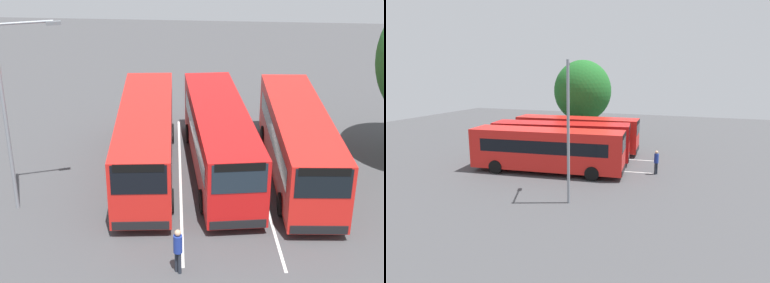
{
  "view_description": "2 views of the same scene",
  "coord_description": "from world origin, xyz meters",
  "views": [
    {
      "loc": [
        23.97,
        0.64,
        12.59
      ],
      "look_at": [
        -0.19,
        -1.31,
        1.8
      ],
      "focal_mm": 53.86,
      "sensor_mm": 36.0,
      "label": 1
    },
    {
      "loc": [
        10.0,
        -25.24,
        7.25
      ],
      "look_at": [
        1.06,
        -0.85,
        1.94
      ],
      "focal_mm": 31.37,
      "sensor_mm": 36.0,
      "label": 2
    }
  ],
  "objects": [
    {
      "name": "bus_center_right",
      "position": [
        -0.65,
        3.59,
        1.78
      ],
      "size": [
        11.45,
        3.18,
        3.23
      ],
      "rotation": [
        0.0,
        0.0,
        0.07
      ],
      "color": "red",
      "rests_on": "ground"
    },
    {
      "name": "street_lamp",
      "position": [
        3.21,
        -8.27,
        4.58
      ],
      "size": [
        1.08,
        2.45,
        7.96
      ],
      "rotation": [
        0.0,
        0.0,
        1.94
      ],
      "color": "gray",
      "rests_on": "ground"
    },
    {
      "name": "lane_stripe_outer_left",
      "position": [
        0.0,
        -1.85,
        0.0
      ],
      "size": [
        13.99,
        1.7,
        0.01
      ],
      "primitive_type": "cube",
      "rotation": [
        0.0,
        0.0,
        0.11
      ],
      "color": "silver",
      "rests_on": "ground"
    },
    {
      "name": "ground_plane",
      "position": [
        0.0,
        0.0,
        0.0
      ],
      "size": [
        69.01,
        69.01,
        0.0
      ],
      "primitive_type": "plane",
      "color": "#424244"
    },
    {
      "name": "pedestrian",
      "position": [
        7.24,
        -1.2,
        1.05
      ],
      "size": [
        0.45,
        0.45,
        1.77
      ],
      "rotation": [
        0.0,
        0.0,
        2.45
      ],
      "color": "#232833",
      "rests_on": "ground"
    },
    {
      "name": "bus_far_left",
      "position": [
        -0.37,
        -3.49,
        1.78
      ],
      "size": [
        11.5,
        3.64,
        3.23
      ],
      "rotation": [
        0.0,
        0.0,
        0.11
      ],
      "color": "red",
      "rests_on": "ground"
    },
    {
      "name": "depot_tree",
      "position": [
        -2.36,
        9.94,
        5.32
      ],
      "size": [
        6.36,
        5.73,
        8.67
      ],
      "color": "#4C3823",
      "rests_on": "ground"
    },
    {
      "name": "bus_center_left",
      "position": [
        -0.71,
        -0.05,
        1.78
      ],
      "size": [
        11.54,
        4.26,
        3.23
      ],
      "rotation": [
        0.0,
        0.0,
        0.17
      ],
      "color": "red",
      "rests_on": "ground"
    },
    {
      "name": "lane_stripe_inner_left",
      "position": [
        0.0,
        1.85,
        0.0
      ],
      "size": [
        13.99,
        1.7,
        0.01
      ],
      "primitive_type": "cube",
      "rotation": [
        0.0,
        0.0,
        0.11
      ],
      "color": "silver",
      "rests_on": "ground"
    }
  ]
}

